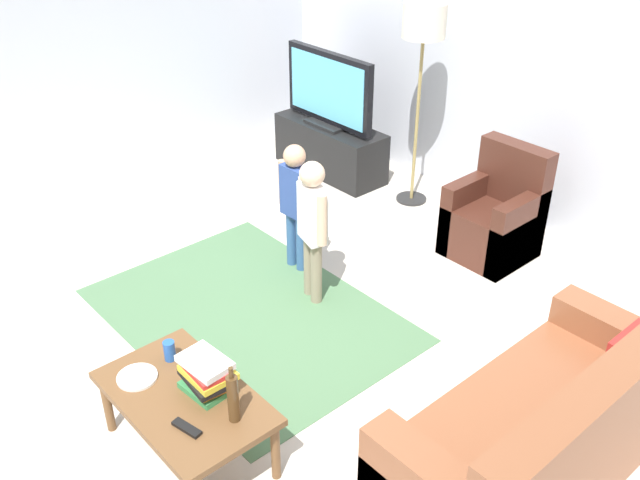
{
  "coord_description": "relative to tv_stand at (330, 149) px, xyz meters",
  "views": [
    {
      "loc": [
        2.99,
        -2.04,
        3.02
      ],
      "look_at": [
        0.0,
        0.6,
        0.65
      ],
      "focal_mm": 39.52,
      "sensor_mm": 36.0,
      "label": 1
    }
  ],
  "objects": [
    {
      "name": "ground",
      "position": [
        1.77,
        -2.3,
        -0.24
      ],
      "size": [
        7.8,
        7.8,
        0.0
      ],
      "primitive_type": "plane",
      "color": "beige"
    },
    {
      "name": "wall_back",
      "position": [
        1.77,
        0.7,
        1.11
      ],
      "size": [
        6.0,
        0.12,
        2.7
      ],
      "primitive_type": "cube",
      "color": "silver",
      "rests_on": "ground"
    },
    {
      "name": "wall_left",
      "position": [
        -1.23,
        -2.3,
        1.11
      ],
      "size": [
        0.12,
        6.0,
        2.7
      ],
      "primitive_type": "cube",
      "color": "silver",
      "rests_on": "ground"
    },
    {
      "name": "area_rug",
      "position": [
        1.4,
        -2.05,
        -0.24
      ],
      "size": [
        2.2,
        1.6,
        0.01
      ],
      "primitive_type": "cube",
      "color": "#4C724C",
      "rests_on": "ground"
    },
    {
      "name": "tv_stand",
      "position": [
        0.0,
        0.0,
        0.0
      ],
      "size": [
        1.2,
        0.44,
        0.5
      ],
      "color": "black",
      "rests_on": "ground"
    },
    {
      "name": "tv",
      "position": [
        -0.0,
        -0.02,
        0.6
      ],
      "size": [
        1.1,
        0.28,
        0.71
      ],
      "color": "black",
      "rests_on": "tv_stand"
    },
    {
      "name": "couch",
      "position": [
        3.6,
        -1.73,
        0.05
      ],
      "size": [
        0.8,
        1.8,
        0.86
      ],
      "color": "brown",
      "rests_on": "ground"
    },
    {
      "name": "armchair",
      "position": [
        2.02,
        -0.04,
        0.05
      ],
      "size": [
        0.6,
        0.6,
        0.9
      ],
      "color": "#472319",
      "rests_on": "ground"
    },
    {
      "name": "floor_lamp",
      "position": [
        0.96,
        0.15,
        1.3
      ],
      "size": [
        0.36,
        0.36,
        1.78
      ],
      "color": "#262626",
      "rests_on": "ground"
    },
    {
      "name": "child_near_tv",
      "position": [
        1.13,
        -1.38,
        0.38
      ],
      "size": [
        0.35,
        0.17,
        1.03
      ],
      "color": "#33598C",
      "rests_on": "ground"
    },
    {
      "name": "child_center",
      "position": [
        1.54,
        -1.56,
        0.41
      ],
      "size": [
        0.35,
        0.19,
        1.09
      ],
      "color": "gray",
      "rests_on": "ground"
    },
    {
      "name": "coffee_table",
      "position": [
        2.21,
        -3.04,
        0.13
      ],
      "size": [
        1.0,
        0.6,
        0.42
      ],
      "color": "brown",
      "rests_on": "ground"
    },
    {
      "name": "book_stack",
      "position": [
        2.26,
        -2.92,
        0.28
      ],
      "size": [
        0.3,
        0.24,
        0.21
      ],
      "color": "#388C4C",
      "rests_on": "coffee_table"
    },
    {
      "name": "bottle",
      "position": [
        2.53,
        -2.94,
        0.32
      ],
      "size": [
        0.06,
        0.06,
        0.34
      ],
      "color": "#4C3319",
      "rests_on": "coffee_table"
    },
    {
      "name": "tv_remote",
      "position": [
        2.43,
        -3.16,
        0.19
      ],
      "size": [
        0.18,
        0.08,
        0.02
      ],
      "primitive_type": "cube",
      "rotation": [
        0.0,
        0.0,
        0.22
      ],
      "color": "black",
      "rests_on": "coffee_table"
    },
    {
      "name": "soda_can",
      "position": [
        1.91,
        -2.94,
        0.24
      ],
      "size": [
        0.07,
        0.07,
        0.12
      ],
      "primitive_type": "cylinder",
      "color": "#2659B2",
      "rests_on": "coffee_table"
    },
    {
      "name": "plate",
      "position": [
        1.93,
        -3.16,
        0.18
      ],
      "size": [
        0.22,
        0.22,
        0.02
      ],
      "color": "white",
      "rests_on": "coffee_table"
    }
  ]
}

